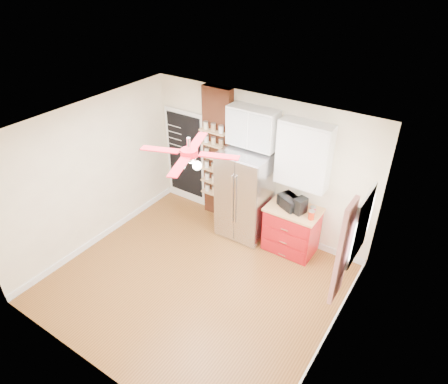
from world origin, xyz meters
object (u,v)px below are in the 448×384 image
Objects in this scene: fridge at (245,195)px; ceiling_fan at (189,153)px; red_cabinet at (292,229)px; toaster_oven at (289,202)px; coffee_maker at (300,206)px; pantry_jar_oats at (207,151)px; canister_left at (311,215)px.

fridge is 1.25× the size of ceiling_fan.
toaster_oven reaches higher than red_cabinet.
toaster_oven is at bearing 63.81° from ceiling_fan.
fridge is 0.89m from toaster_oven.
pantry_jar_oats is (-2.07, 0.16, 0.40)m from coffee_maker.
red_cabinet is at bearing 61.29° from ceiling_fan.
toaster_oven is 2.89× the size of pantry_jar_oats.
ceiling_fan is at bearing -91.24° from toaster_oven.
red_cabinet is 6.81× the size of pantry_jar_oats.
pantry_jar_oats reaches higher than toaster_oven.
coffee_maker reaches higher than toaster_oven.
fridge is 2.25m from ceiling_fan.
pantry_jar_oats is at bearing 119.65° from ceiling_fan.
red_cabinet is 0.57m from toaster_oven.
coffee_maker is (1.10, -0.01, 0.17)m from fridge.
red_cabinet is at bearing 2.95° from fridge.
red_cabinet is (0.97, 0.05, -0.42)m from fridge.
fridge is at bearing -152.15° from toaster_oven.
canister_left is (1.34, -0.07, 0.10)m from fridge.
fridge is at bearing 177.01° from canister_left.
canister_left is (0.37, -0.12, 0.52)m from red_cabinet.
canister_left is at bearing -2.99° from fridge.
fridge is 1.35m from canister_left.
ceiling_fan reaches higher than red_cabinet.
red_cabinet is at bearing 173.12° from coffee_maker.
pantry_jar_oats is at bearing 174.42° from canister_left.
fridge is 6.09× the size of coffee_maker.
red_cabinet is 6.15× the size of canister_left.
coffee_maker is at bearing 12.67° from toaster_oven.
ceiling_fan is 3.51× the size of toaster_oven.
coffee_maker is 2.11m from pantry_jar_oats.
red_cabinet is 2.35× the size of toaster_oven.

